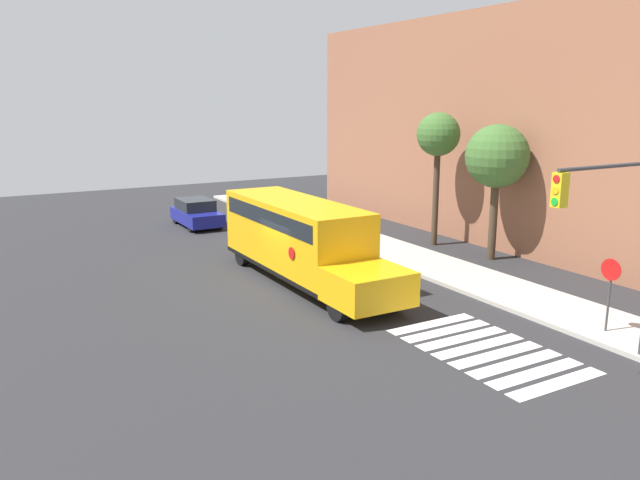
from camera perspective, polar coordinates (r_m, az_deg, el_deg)
The scene contains 10 objects.
ground_plane at distance 24.07m, azimuth -2.75°, elevation -4.14°, with size 60.00×60.00×0.00m, color #28282B.
sidewalk_strip at distance 27.49m, azimuth 9.42°, elevation -1.98°, with size 44.00×3.00×0.15m.
building_backdrop at distance 31.16m, azimuth 19.26°, elevation 9.42°, with size 32.00×4.00×11.10m.
crosswalk_stripes at distance 18.67m, azimuth 15.04°, elevation -9.71°, with size 5.40×3.20×0.01m.
school_bus at distance 24.23m, azimuth -1.83°, elevation 0.31°, with size 10.38×2.57×3.12m.
parked_car at distance 35.63m, azimuth -11.23°, elevation 2.44°, with size 4.07×1.86×1.51m.
stop_sign at distance 20.50m, azimuth 24.97°, elevation -3.80°, with size 0.66×0.10×2.40m.
traffic_light at distance 17.48m, azimuth 26.11°, elevation 0.91°, with size 0.28×4.11×5.68m.
tree_near_sidewalk at distance 28.14m, azimuth 15.88°, elevation 7.27°, with size 2.73×2.73×5.96m.
tree_far_sidewalk at distance 30.35m, azimuth 10.75°, elevation 9.23°, with size 2.06×2.06×6.39m.
Camera 1 is at (20.55, -10.39, 7.02)m, focal length 35.00 mm.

